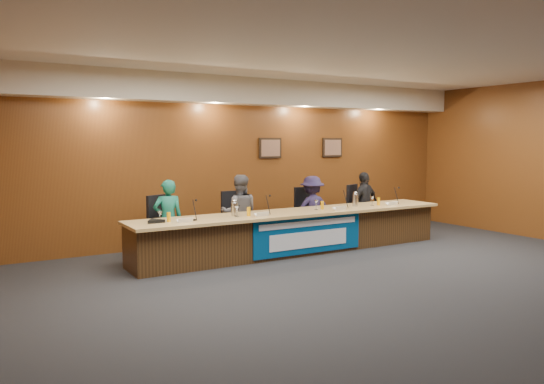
% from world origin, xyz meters
% --- Properties ---
extents(floor, '(10.00, 10.00, 0.00)m').
position_xyz_m(floor, '(0.00, 0.00, 0.00)').
color(floor, black).
rests_on(floor, ground).
extents(ceiling, '(10.00, 8.00, 0.04)m').
position_xyz_m(ceiling, '(0.00, 0.00, 3.20)').
color(ceiling, silver).
rests_on(ceiling, wall_back).
extents(wall_back, '(10.00, 0.04, 3.20)m').
position_xyz_m(wall_back, '(0.00, 4.00, 1.60)').
color(wall_back, '#5C3012').
rests_on(wall_back, floor).
extents(soffit, '(10.00, 0.50, 0.50)m').
position_xyz_m(soffit, '(0.00, 3.75, 2.95)').
color(soffit, beige).
rests_on(soffit, wall_back).
extents(dais_body, '(6.00, 0.80, 0.70)m').
position_xyz_m(dais_body, '(0.00, 2.40, 0.35)').
color(dais_body, '#3D2712').
rests_on(dais_body, floor).
extents(dais_top, '(6.10, 0.95, 0.05)m').
position_xyz_m(dais_top, '(0.00, 2.35, 0.72)').
color(dais_top, tan).
rests_on(dais_top, dais_body).
extents(banner, '(2.20, 0.02, 0.65)m').
position_xyz_m(banner, '(0.00, 1.99, 0.38)').
color(banner, navy).
rests_on(banner, dais_body).
extents(banner_text_upper, '(2.00, 0.01, 0.10)m').
position_xyz_m(banner_text_upper, '(0.00, 1.97, 0.58)').
color(banner_text_upper, silver).
rests_on(banner_text_upper, banner).
extents(banner_text_lower, '(1.60, 0.01, 0.28)m').
position_xyz_m(banner_text_lower, '(0.00, 1.97, 0.30)').
color(banner_text_lower, silver).
rests_on(banner_text_lower, banner).
extents(wall_photo_left, '(0.52, 0.04, 0.42)m').
position_xyz_m(wall_photo_left, '(0.40, 3.97, 1.85)').
color(wall_photo_left, black).
rests_on(wall_photo_left, wall_back).
extents(wall_photo_right, '(0.52, 0.04, 0.42)m').
position_xyz_m(wall_photo_right, '(2.00, 3.97, 1.85)').
color(wall_photo_right, black).
rests_on(wall_photo_right, wall_back).
extents(panelist_a, '(0.54, 0.41, 1.36)m').
position_xyz_m(panelist_a, '(-2.17, 3.01, 0.68)').
color(panelist_a, '#125D4A').
rests_on(panelist_a, floor).
extents(panelist_b, '(0.83, 0.76, 1.39)m').
position_xyz_m(panelist_b, '(-0.82, 3.01, 0.70)').
color(panelist_b, '#56545A').
rests_on(panelist_b, floor).
extents(panelist_c, '(0.91, 0.61, 1.32)m').
position_xyz_m(panelist_c, '(0.78, 3.01, 0.66)').
color(panelist_c, '#20193A').
rests_on(panelist_c, floor).
extents(panelist_d, '(0.84, 0.46, 1.35)m').
position_xyz_m(panelist_d, '(2.12, 3.01, 0.68)').
color(panelist_d, black).
rests_on(panelist_d, floor).
extents(office_chair_a, '(0.63, 0.63, 0.08)m').
position_xyz_m(office_chair_a, '(-2.17, 3.11, 0.48)').
color(office_chair_a, black).
rests_on(office_chair_a, floor).
extents(office_chair_b, '(0.49, 0.49, 0.08)m').
position_xyz_m(office_chair_b, '(-0.82, 3.11, 0.48)').
color(office_chair_b, black).
rests_on(office_chair_b, floor).
extents(office_chair_c, '(0.52, 0.52, 0.08)m').
position_xyz_m(office_chair_c, '(0.78, 3.11, 0.48)').
color(office_chair_c, black).
rests_on(office_chair_c, floor).
extents(office_chair_d, '(0.64, 0.64, 0.08)m').
position_xyz_m(office_chair_d, '(2.12, 3.11, 0.48)').
color(office_chair_d, black).
rests_on(office_chair_d, floor).
extents(nameplate_a, '(0.24, 0.08, 0.10)m').
position_xyz_m(nameplate_a, '(-2.20, 2.13, 0.80)').
color(nameplate_a, white).
rests_on(nameplate_a, dais_top).
extents(microphone_a, '(0.07, 0.07, 0.02)m').
position_xyz_m(microphone_a, '(-2.01, 2.26, 0.76)').
color(microphone_a, black).
rests_on(microphone_a, dais_top).
extents(juice_glass_a, '(0.06, 0.06, 0.15)m').
position_xyz_m(juice_glass_a, '(-2.40, 2.33, 0.82)').
color(juice_glass_a, '#ED9E08').
rests_on(juice_glass_a, dais_top).
extents(water_glass_a, '(0.08, 0.08, 0.18)m').
position_xyz_m(water_glass_a, '(-2.54, 2.31, 0.84)').
color(water_glass_a, silver).
rests_on(water_glass_a, dais_top).
extents(nameplate_b, '(0.24, 0.08, 0.10)m').
position_xyz_m(nameplate_b, '(-0.85, 2.10, 0.80)').
color(nameplate_b, white).
rests_on(nameplate_b, dais_top).
extents(microphone_b, '(0.07, 0.07, 0.02)m').
position_xyz_m(microphone_b, '(-0.67, 2.27, 0.76)').
color(microphone_b, black).
rests_on(microphone_b, dais_top).
extents(juice_glass_b, '(0.06, 0.06, 0.15)m').
position_xyz_m(juice_glass_b, '(-1.03, 2.26, 0.82)').
color(juice_glass_b, '#ED9E08').
rests_on(juice_glass_b, dais_top).
extents(water_glass_b, '(0.08, 0.08, 0.18)m').
position_xyz_m(water_glass_b, '(-1.24, 2.28, 0.84)').
color(water_glass_b, silver).
rests_on(water_glass_b, dais_top).
extents(nameplate_c, '(0.24, 0.08, 0.10)m').
position_xyz_m(nameplate_c, '(0.75, 2.06, 0.80)').
color(nameplate_c, white).
rests_on(nameplate_c, dais_top).
extents(microphone_c, '(0.07, 0.07, 0.02)m').
position_xyz_m(microphone_c, '(1.00, 2.27, 0.76)').
color(microphone_c, black).
rests_on(microphone_c, dais_top).
extents(juice_glass_c, '(0.06, 0.06, 0.15)m').
position_xyz_m(juice_glass_c, '(0.54, 2.34, 0.82)').
color(juice_glass_c, '#ED9E08').
rests_on(juice_glass_c, dais_top).
extents(water_glass_c, '(0.08, 0.08, 0.18)m').
position_xyz_m(water_glass_c, '(0.40, 2.34, 0.84)').
color(water_glass_c, silver).
rests_on(water_glass_c, dais_top).
extents(nameplate_d, '(0.24, 0.08, 0.10)m').
position_xyz_m(nameplate_d, '(2.09, 2.13, 0.80)').
color(nameplate_d, white).
rests_on(nameplate_d, dais_top).
extents(microphone_d, '(0.07, 0.07, 0.02)m').
position_xyz_m(microphone_d, '(2.27, 2.27, 0.76)').
color(microphone_d, black).
rests_on(microphone_d, dais_top).
extents(juice_glass_d, '(0.06, 0.06, 0.15)m').
position_xyz_m(juice_glass_d, '(1.84, 2.27, 0.82)').
color(juice_glass_d, '#ED9E08').
rests_on(juice_glass_d, dais_top).
extents(water_glass_d, '(0.08, 0.08, 0.18)m').
position_xyz_m(water_glass_d, '(1.69, 2.28, 0.84)').
color(water_glass_d, silver).
rests_on(water_glass_d, dais_top).
extents(carafe_left, '(0.11, 0.11, 0.22)m').
position_xyz_m(carafe_left, '(-1.23, 2.40, 0.86)').
color(carafe_left, silver).
rests_on(carafe_left, dais_top).
extents(carafe_right, '(0.11, 0.11, 0.23)m').
position_xyz_m(carafe_right, '(1.35, 2.38, 0.86)').
color(carafe_right, silver).
rests_on(carafe_right, dais_top).
extents(speakerphone, '(0.32, 0.32, 0.05)m').
position_xyz_m(speakerphone, '(-2.61, 2.35, 0.78)').
color(speakerphone, black).
rests_on(speakerphone, dais_top).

